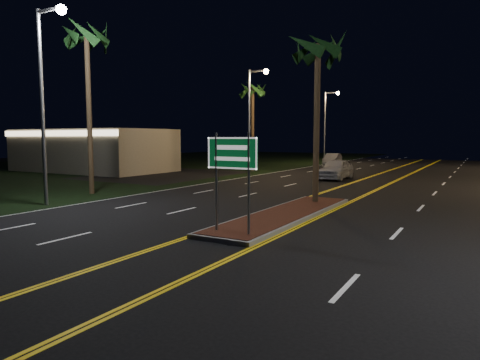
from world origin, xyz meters
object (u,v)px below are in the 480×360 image
Objects in this scene: palm_median at (318,49)px; highway_sign at (232,163)px; streetlight_left_mid at (253,109)px; palm_left_near at (87,38)px; streetlight_left_far at (328,118)px; commercial_building at (93,150)px; palm_left_far at (253,90)px; car_far at (332,158)px; median_island at (285,214)px; streetlight_left_near at (47,84)px; car_near at (336,167)px.

highway_sign is at bearing -90.00° from palm_median.
streetlight_left_mid is 0.92× the size of palm_left_near.
streetlight_left_far reaches higher than palm_median.
palm_left_near reaches higher than commercial_building.
palm_left_far reaches higher than car_far.
median_island is 0.68× the size of commercial_building.
streetlight_left_near is at bearing -90.00° from streetlight_left_far.
palm_median is at bearing -78.96° from car_far.
streetlight_left_mid is (-10.61, 21.20, 3.25)m from highway_sign.
highway_sign is 21.01m from car_near.
palm_left_far is (-12.80, 17.50, 0.47)m from palm_median.
streetlight_left_far is (0.00, 40.00, 0.00)m from streetlight_left_near.
commercial_building is 1.67× the size of streetlight_left_far.
commercial_building is 1.70× the size of palm_left_far.
palm_median is at bearing 90.00° from median_island.
commercial_building is 3.10× the size of car_far.
streetlight_left_near is 5.36m from palm_left_near.
palm_left_far is at bearing 95.21° from streetlight_left_near.
car_near is (22.92, 3.54, -1.08)m from commercial_building.
streetlight_left_mid is 1.62× the size of car_near.
commercial_building is 28.75m from streetlight_left_far.
streetlight_left_near is 12.55m from palm_median.
commercial_building is at bearing 159.95° from palm_median.
median_island is 1.23× the size of palm_median.
streetlight_left_far reaches higher than median_island.
palm_median is (26.00, -9.49, 5.27)m from commercial_building.
streetlight_left_mid is 8.91m from car_near.
palm_left_far reaches higher than commercial_building.
commercial_building is 23.21m from car_near.
streetlight_left_far is 1.08× the size of palm_median.
palm_left_near is 20.02m from palm_left_far.
streetlight_left_mid is (0.00, 20.00, 0.00)m from streetlight_left_near.
streetlight_left_mid is at bearing 128.17° from palm_median.
palm_left_far reaches higher than median_island.
palm_median is at bearing -51.83° from streetlight_left_mid.
streetlight_left_near is at bearing -148.51° from palm_median.
car_near is at bearing -76.69° from car_far.
commercial_building is at bearing -135.70° from car_far.
streetlight_left_near is 0.92× the size of palm_left_near.
car_near is at bearing 103.31° from palm_median.
streetlight_left_mid is 1.08× the size of palm_median.
palm_left_near is at bearing -121.67° from car_near.
highway_sign is 23.93m from streetlight_left_mid.
commercial_building reaches higher than highway_sign.
car_near is at bearing -3.56° from streetlight_left_mid.
streetlight_left_far is 1.02× the size of palm_left_far.
streetlight_left_far is at bearing 90.00° from streetlight_left_mid.
car_near is (7.53, -0.47, -4.73)m from streetlight_left_mid.
commercial_building is 1.67× the size of streetlight_left_mid.
streetlight_left_mid reaches higher than palm_median.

